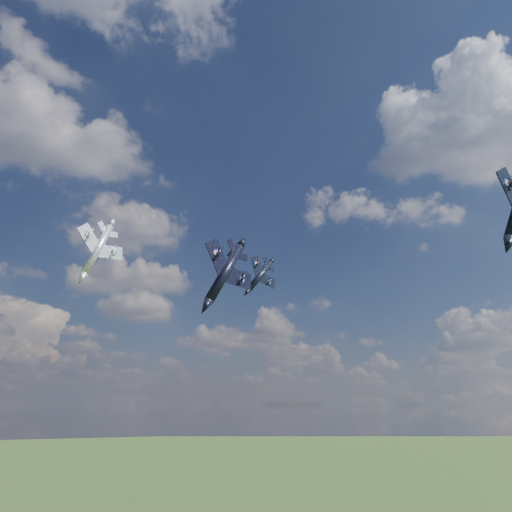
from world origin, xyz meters
name	(u,v)px	position (x,y,z in m)	size (l,w,h in m)	color
jet_lead_navy	(225,273)	(4.28, 15.49, 79.22)	(10.93, 15.25, 3.15)	black
jet_high_navy	(260,276)	(19.67, 37.51, 85.49)	(8.84, 12.33, 2.55)	black
jet_left_silver	(97,249)	(-13.27, 27.67, 84.24)	(9.39, 13.09, 2.71)	#AAADB5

